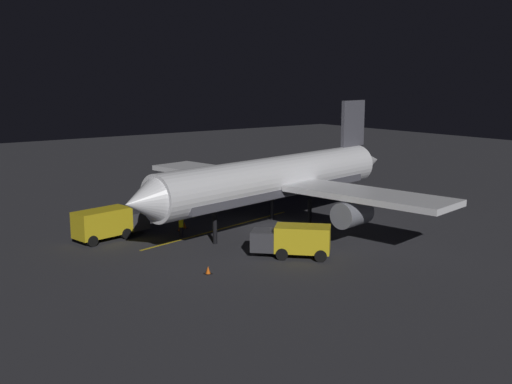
{
  "coord_description": "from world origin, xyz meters",
  "views": [
    {
      "loc": [
        -41.28,
        33.19,
        13.21
      ],
      "look_at": [
        0.0,
        2.0,
        3.5
      ],
      "focal_mm": 42.65,
      "sensor_mm": 36.0,
      "label": 1
    }
  ],
  "objects_px": {
    "traffic_cone_near_left": "(185,226)",
    "traffic_cone_far": "(269,235)",
    "ground_crew_worker": "(181,227)",
    "baggage_truck": "(108,224)",
    "catering_truck": "(294,241)",
    "traffic_cone_near_right": "(180,228)",
    "traffic_cone_under_wing": "(208,270)",
    "airliner": "(278,180)"
  },
  "relations": [
    {
      "from": "catering_truck",
      "to": "traffic_cone_under_wing",
      "type": "height_order",
      "value": "catering_truck"
    },
    {
      "from": "traffic_cone_near_left",
      "to": "traffic_cone_near_right",
      "type": "relative_size",
      "value": 1.0
    },
    {
      "from": "baggage_truck",
      "to": "airliner",
      "type": "bearing_deg",
      "value": -110.27
    },
    {
      "from": "baggage_truck",
      "to": "ground_crew_worker",
      "type": "height_order",
      "value": "baggage_truck"
    },
    {
      "from": "traffic_cone_near_left",
      "to": "traffic_cone_far",
      "type": "relative_size",
      "value": 1.0
    },
    {
      "from": "traffic_cone_far",
      "to": "airliner",
      "type": "bearing_deg",
      "value": -50.56
    },
    {
      "from": "airliner",
      "to": "traffic_cone_under_wing",
      "type": "distance_m",
      "value": 15.02
    },
    {
      "from": "traffic_cone_under_wing",
      "to": "baggage_truck",
      "type": "bearing_deg",
      "value": 7.38
    },
    {
      "from": "traffic_cone_under_wing",
      "to": "traffic_cone_far",
      "type": "height_order",
      "value": "same"
    },
    {
      "from": "airliner",
      "to": "traffic_cone_near_left",
      "type": "xyz_separation_m",
      "value": [
        4.6,
        7.01,
        -4.07
      ]
    },
    {
      "from": "baggage_truck",
      "to": "traffic_cone_under_wing",
      "type": "bearing_deg",
      "value": -172.62
    },
    {
      "from": "traffic_cone_far",
      "to": "catering_truck",
      "type": "bearing_deg",
      "value": 161.01
    },
    {
      "from": "ground_crew_worker",
      "to": "traffic_cone_under_wing",
      "type": "distance_m",
      "value": 10.42
    },
    {
      "from": "baggage_truck",
      "to": "ground_crew_worker",
      "type": "distance_m",
      "value": 6.01
    },
    {
      "from": "airliner",
      "to": "traffic_cone_near_right",
      "type": "xyz_separation_m",
      "value": [
        4.0,
        7.83,
        -4.07
      ]
    },
    {
      "from": "ground_crew_worker",
      "to": "airliner",
      "type": "bearing_deg",
      "value": -104.11
    },
    {
      "from": "airliner",
      "to": "traffic_cone_near_right",
      "type": "relative_size",
      "value": 59.84
    },
    {
      "from": "airliner",
      "to": "catering_truck",
      "type": "xyz_separation_m",
      "value": [
        -8.04,
        4.95,
        -3.09
      ]
    },
    {
      "from": "ground_crew_worker",
      "to": "traffic_cone_under_wing",
      "type": "height_order",
      "value": "ground_crew_worker"
    },
    {
      "from": "ground_crew_worker",
      "to": "traffic_cone_near_right",
      "type": "relative_size",
      "value": 3.16
    },
    {
      "from": "airliner",
      "to": "ground_crew_worker",
      "type": "height_order",
      "value": "airliner"
    },
    {
      "from": "ground_crew_worker",
      "to": "traffic_cone_far",
      "type": "xyz_separation_m",
      "value": [
        -4.7,
        -5.7,
        -0.64
      ]
    },
    {
      "from": "airliner",
      "to": "traffic_cone_far",
      "type": "bearing_deg",
      "value": 129.44
    },
    {
      "from": "traffic_cone_near_left",
      "to": "traffic_cone_far",
      "type": "height_order",
      "value": "same"
    },
    {
      "from": "baggage_truck",
      "to": "traffic_cone_near_left",
      "type": "height_order",
      "value": "baggage_truck"
    },
    {
      "from": "baggage_truck",
      "to": "traffic_cone_near_right",
      "type": "xyz_separation_m",
      "value": [
        -1.16,
        -6.13,
        -1.08
      ]
    },
    {
      "from": "traffic_cone_far",
      "to": "traffic_cone_near_left",
      "type": "bearing_deg",
      "value": 29.21
    },
    {
      "from": "traffic_cone_under_wing",
      "to": "traffic_cone_near_left",
      "type": "bearing_deg",
      "value": -23.53
    },
    {
      "from": "airliner",
      "to": "traffic_cone_under_wing",
      "type": "height_order",
      "value": "airliner"
    },
    {
      "from": "catering_truck",
      "to": "ground_crew_worker",
      "type": "bearing_deg",
      "value": 20.36
    },
    {
      "from": "catering_truck",
      "to": "traffic_cone_far",
      "type": "xyz_separation_m",
      "value": [
        5.54,
        -1.91,
        -0.99
      ]
    },
    {
      "from": "catering_truck",
      "to": "traffic_cone_under_wing",
      "type": "xyz_separation_m",
      "value": [
        0.47,
        7.37,
        -0.99
      ]
    },
    {
      "from": "airliner",
      "to": "baggage_truck",
      "type": "distance_m",
      "value": 15.18
    },
    {
      "from": "ground_crew_worker",
      "to": "traffic_cone_far",
      "type": "bearing_deg",
      "value": -129.49
    },
    {
      "from": "traffic_cone_near_left",
      "to": "traffic_cone_near_right",
      "type": "height_order",
      "value": "same"
    },
    {
      "from": "traffic_cone_near_right",
      "to": "traffic_cone_far",
      "type": "xyz_separation_m",
      "value": [
        -6.5,
        -4.79,
        0.0
      ]
    },
    {
      "from": "ground_crew_worker",
      "to": "traffic_cone_under_wing",
      "type": "relative_size",
      "value": 3.16
    },
    {
      "from": "baggage_truck",
      "to": "ground_crew_worker",
      "type": "xyz_separation_m",
      "value": [
        -2.96,
        -5.22,
        -0.45
      ]
    },
    {
      "from": "airliner",
      "to": "ground_crew_worker",
      "type": "bearing_deg",
      "value": 75.89
    },
    {
      "from": "baggage_truck",
      "to": "catering_truck",
      "type": "distance_m",
      "value": 15.98
    },
    {
      "from": "traffic_cone_far",
      "to": "traffic_cone_near_right",
      "type": "bearing_deg",
      "value": 36.38
    },
    {
      "from": "baggage_truck",
      "to": "traffic_cone_under_wing",
      "type": "relative_size",
      "value": 12.15
    }
  ]
}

